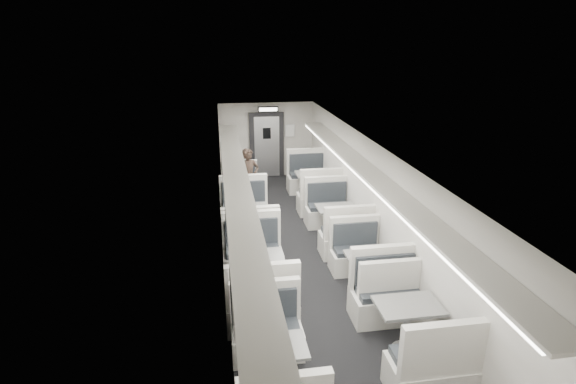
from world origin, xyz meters
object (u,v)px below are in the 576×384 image
object	(u,v)px
passenger	(249,178)
booth_right_a	(313,187)
vestibule_door	(267,146)
booth_right_c	(368,272)
booth_right_d	(406,327)
exit_sign	(268,109)
booth_left_c	(257,277)
booth_left_b	(247,224)
booth_right_b	(336,222)
booth_left_a	(242,196)
booth_left_d	(274,369)

from	to	relation	value
passenger	booth_right_a	bearing A→B (deg)	-18.99
vestibule_door	booth_right_c	bearing A→B (deg)	-82.12
vestibule_door	booth_right_a	bearing A→B (deg)	-68.33
passenger	vestibule_door	distance (m)	2.75
booth_right_d	vestibule_door	xyz separation A→B (m)	(-1.00, 8.91, 0.64)
booth_right_a	exit_sign	xyz separation A→B (m)	(-1.00, 2.03, 1.86)
booth_right_c	booth_right_a	bearing A→B (deg)	90.00
booth_left_c	passenger	distance (m)	4.55
booth_left_b	exit_sign	bearing A→B (deg)	77.07
passenger	booth_left_b	bearing A→B (deg)	-118.01
booth_right_c	booth_right_d	distance (m)	1.69
passenger	exit_sign	size ratio (longest dim) A/B	2.57
booth_right_d	vestibule_door	size ratio (longest dim) A/B	1.07
booth_right_a	passenger	world-z (taller)	passenger
booth_right_b	passenger	bearing A→B (deg)	126.98
booth_left_a	booth_left_d	distance (m)	6.59
booth_left_d	booth_right_b	world-z (taller)	booth_right_b
booth_right_a	passenger	bearing A→B (deg)	-176.65
booth_right_c	booth_left_c	bearing A→B (deg)	177.87
booth_left_d	booth_right_b	bearing A→B (deg)	65.75
booth_right_b	booth_right_c	world-z (taller)	booth_right_b
booth_left_a	booth_left_d	size ratio (longest dim) A/B	0.99
booth_left_c	booth_left_b	bearing A→B (deg)	90.00
booth_left_b	exit_sign	distance (m)	4.84
booth_left_d	vestibule_door	world-z (taller)	vestibule_door
booth_right_a	exit_sign	size ratio (longest dim) A/B	3.78
booth_right_c	vestibule_door	distance (m)	7.33
booth_right_b	vestibule_door	bearing A→B (deg)	101.34
booth_left_a	booth_right_c	size ratio (longest dim) A/B	1.01
booth_left_b	booth_right_d	distance (m)	4.54
booth_right_b	exit_sign	xyz separation A→B (m)	(-1.00, 4.50, 1.89)
booth_left_a	booth_left_d	bearing A→B (deg)	-90.00
booth_right_b	booth_right_d	bearing A→B (deg)	-90.00
booth_left_a	exit_sign	distance (m)	3.19
booth_left_b	passenger	distance (m)	2.27
booth_right_d	booth_right_a	bearing A→B (deg)	90.00
booth_left_c	booth_right_a	bearing A→B (deg)	66.65
booth_left_b	booth_right_d	bearing A→B (deg)	-63.83
booth_left_c	passenger	world-z (taller)	passenger
booth_left_b	exit_sign	world-z (taller)	exit_sign
booth_left_b	booth_left_c	xyz separation A→B (m)	(0.00, -2.31, -0.01)
booth_left_d	exit_sign	bearing A→B (deg)	83.62
booth_left_c	booth_right_c	xyz separation A→B (m)	(2.00, -0.07, -0.05)
booth_left_c	booth_right_c	world-z (taller)	booth_left_c
booth_left_a	passenger	size ratio (longest dim) A/B	1.28
booth_left_a	booth_right_b	bearing A→B (deg)	-47.11
booth_left_b	booth_right_b	distance (m)	2.01
booth_right_b	exit_sign	size ratio (longest dim) A/B	3.53
booth_left_c	booth_right_d	bearing A→B (deg)	-41.41
booth_right_c	exit_sign	xyz separation A→B (m)	(-1.00, 6.74, 1.92)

